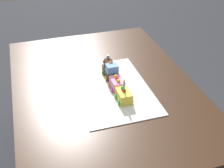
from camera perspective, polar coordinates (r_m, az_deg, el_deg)
name	(u,v)px	position (r m, az deg, el deg)	size (l,w,h in m)	color
dining_table	(104,100)	(1.77, -1.48, -3.09)	(1.40, 1.00, 0.74)	#382316
cake_board	(112,89)	(1.67, 0.00, -0.91)	(0.60, 0.40, 0.00)	silver
cake_locomotive	(110,69)	(1.75, -0.34, 2.80)	(0.14, 0.08, 0.12)	#472816
cake_car_hopper_bubblegum	(117,84)	(1.65, 0.95, 0.07)	(0.10, 0.08, 0.07)	pink
cake_car_caboose_lemon	(124,96)	(1.56, 2.26, -2.24)	(0.10, 0.08, 0.07)	#F4E04C
birthday_candle	(124,84)	(1.52, 2.32, -0.06)	(0.01, 0.01, 0.06)	#4CA5E5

